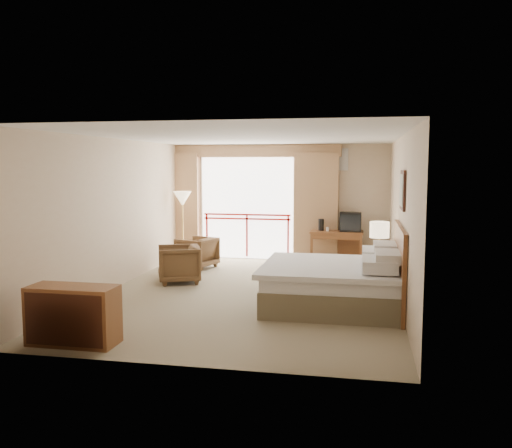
% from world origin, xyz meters
% --- Properties ---
extents(floor, '(7.00, 7.00, 0.00)m').
position_xyz_m(floor, '(0.00, 0.00, 0.00)').
color(floor, gray).
rests_on(floor, ground).
extents(ceiling, '(7.00, 7.00, 0.00)m').
position_xyz_m(ceiling, '(0.00, 0.00, 2.70)').
color(ceiling, white).
rests_on(ceiling, wall_back).
extents(wall_back, '(5.00, 0.00, 5.00)m').
position_xyz_m(wall_back, '(0.00, 3.50, 1.35)').
color(wall_back, beige).
rests_on(wall_back, ground).
extents(wall_front, '(5.00, 0.00, 5.00)m').
position_xyz_m(wall_front, '(0.00, -3.50, 1.35)').
color(wall_front, beige).
rests_on(wall_front, ground).
extents(wall_left, '(0.00, 7.00, 7.00)m').
position_xyz_m(wall_left, '(-2.50, 0.00, 1.35)').
color(wall_left, beige).
rests_on(wall_left, ground).
extents(wall_right, '(0.00, 7.00, 7.00)m').
position_xyz_m(wall_right, '(2.50, 0.00, 1.35)').
color(wall_right, beige).
rests_on(wall_right, ground).
extents(balcony_door, '(2.40, 0.00, 2.40)m').
position_xyz_m(balcony_door, '(-0.80, 3.48, 1.20)').
color(balcony_door, white).
rests_on(balcony_door, wall_back).
extents(balcony_railing, '(2.09, 0.03, 1.02)m').
position_xyz_m(balcony_railing, '(-0.80, 3.46, 0.81)').
color(balcony_railing, '#A6140E').
rests_on(balcony_railing, wall_back).
extents(curtain_left, '(1.00, 0.26, 2.50)m').
position_xyz_m(curtain_left, '(-2.45, 3.35, 1.25)').
color(curtain_left, '#946946').
rests_on(curtain_left, wall_back).
extents(curtain_right, '(1.00, 0.26, 2.50)m').
position_xyz_m(curtain_right, '(0.85, 3.35, 1.25)').
color(curtain_right, '#946946').
rests_on(curtain_right, wall_back).
extents(valance, '(4.40, 0.22, 0.28)m').
position_xyz_m(valance, '(-0.80, 3.38, 2.55)').
color(valance, '#946946').
rests_on(valance, wall_back).
extents(hvac_vent, '(0.50, 0.04, 0.50)m').
position_xyz_m(hvac_vent, '(1.30, 3.47, 2.35)').
color(hvac_vent, silver).
rests_on(hvac_vent, wall_back).
extents(bed, '(2.13, 2.06, 0.97)m').
position_xyz_m(bed, '(1.50, -0.60, 0.38)').
color(bed, brown).
rests_on(bed, floor).
extents(headboard, '(0.06, 2.10, 1.30)m').
position_xyz_m(headboard, '(2.46, -0.60, 0.65)').
color(headboard, brown).
rests_on(headboard, wall_right).
extents(framed_art, '(0.04, 0.72, 0.60)m').
position_xyz_m(framed_art, '(2.47, -0.60, 1.85)').
color(framed_art, black).
rests_on(framed_art, wall_right).
extents(nightstand, '(0.42, 0.50, 0.58)m').
position_xyz_m(nightstand, '(2.20, 0.80, 0.29)').
color(nightstand, brown).
rests_on(nightstand, floor).
extents(table_lamp, '(0.35, 0.35, 0.61)m').
position_xyz_m(table_lamp, '(2.20, 0.85, 1.06)').
color(table_lamp, tan).
rests_on(table_lamp, nightstand).
extents(phone, '(0.17, 0.14, 0.07)m').
position_xyz_m(phone, '(2.15, 0.65, 0.62)').
color(phone, black).
rests_on(phone, nightstand).
extents(desk, '(1.16, 0.56, 0.76)m').
position_xyz_m(desk, '(1.34, 3.10, 0.59)').
color(desk, brown).
rests_on(desk, floor).
extents(tv, '(0.47, 0.37, 0.43)m').
position_xyz_m(tv, '(1.64, 3.05, 0.97)').
color(tv, black).
rests_on(tv, desk).
extents(coffee_maker, '(0.15, 0.15, 0.27)m').
position_xyz_m(coffee_maker, '(0.99, 3.05, 0.89)').
color(coffee_maker, black).
rests_on(coffee_maker, desk).
extents(cup, '(0.08, 0.08, 0.09)m').
position_xyz_m(cup, '(1.14, 3.00, 0.80)').
color(cup, white).
rests_on(cup, desk).
extents(wastebasket, '(0.28, 0.28, 0.30)m').
position_xyz_m(wastebasket, '(0.78, 2.54, 0.15)').
color(wastebasket, black).
rests_on(wastebasket, floor).
extents(armchair_far, '(0.93, 0.92, 0.67)m').
position_xyz_m(armchair_far, '(-1.62, 2.09, 0.00)').
color(armchair_far, '#4D331C').
rests_on(armchair_far, floor).
extents(armchair_near, '(1.01, 0.99, 0.71)m').
position_xyz_m(armchair_near, '(-1.52, 0.61, 0.00)').
color(armchair_near, '#4D331C').
rests_on(armchair_near, floor).
extents(side_table, '(0.49, 0.49, 0.53)m').
position_xyz_m(side_table, '(-1.76, 1.33, 0.36)').
color(side_table, black).
rests_on(side_table, floor).
extents(book, '(0.19, 0.25, 0.02)m').
position_xyz_m(book, '(-1.76, 1.33, 0.53)').
color(book, white).
rests_on(book, side_table).
extents(floor_lamp, '(0.41, 0.41, 1.62)m').
position_xyz_m(floor_lamp, '(-2.16, 2.78, 1.40)').
color(floor_lamp, tan).
rests_on(floor_lamp, floor).
extents(dresser, '(1.10, 0.47, 0.74)m').
position_xyz_m(dresser, '(-1.63, -3.04, 0.37)').
color(dresser, brown).
rests_on(dresser, floor).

